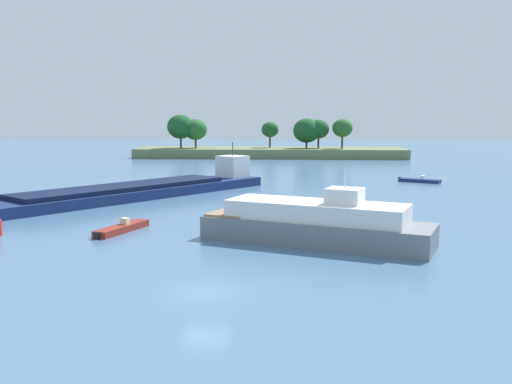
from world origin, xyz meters
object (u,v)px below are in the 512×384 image
at_px(fishing_skiff, 420,180).
at_px(cargo_barge, 142,189).
at_px(small_motorboat, 122,228).
at_px(white_riverboat, 316,223).

height_order(fishing_skiff, cargo_barge, cargo_barge).
xyz_separation_m(small_motorboat, white_riverboat, (15.12, -2.97, 1.12)).
bearing_deg(fishing_skiff, white_riverboat, -112.58).
relative_size(fishing_skiff, small_motorboat, 0.93).
bearing_deg(white_riverboat, small_motorboat, 168.89).
height_order(cargo_barge, small_motorboat, cargo_barge).
relative_size(cargo_barge, white_riverboat, 1.89).
relative_size(small_motorboat, white_riverboat, 0.35).
bearing_deg(small_motorboat, white_riverboat, -11.11).
xyz_separation_m(cargo_barge, small_motorboat, (3.43, -19.51, -0.59)).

